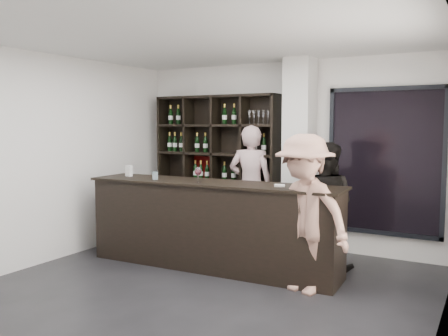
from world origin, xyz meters
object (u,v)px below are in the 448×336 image
Objects in this scene: customer at (304,214)px; taster_black at (324,206)px; tasting_counter at (212,225)px; taster_pink at (251,186)px; wine_shelf at (216,168)px.

taster_black is at bearing 110.76° from customer.
taster_pink is (-0.07, 1.30, 0.37)m from tasting_counter.
tasting_counter is 1.94× the size of customer.
customer is (0.09, -0.99, 0.06)m from taster_black.
wine_shelf is 1.78m from tasting_counter.
customer is at bearing 89.58° from taster_black.
taster_black reaches higher than tasting_counter.
tasting_counter is at bearing 80.09° from taster_pink.
taster_black is at bearing 145.21° from taster_pink.
customer reaches higher than tasting_counter.
taster_pink is at bearing -12.69° from wine_shelf.
wine_shelf reaches higher than taster_pink.
customer is (2.19, -1.71, -0.29)m from wine_shelf.
taster_pink is at bearing 149.04° from customer.
tasting_counter is 1.45m from customer.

